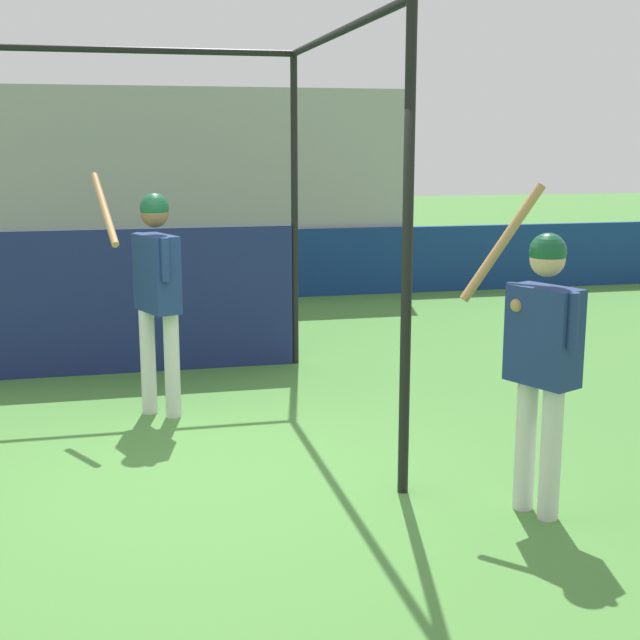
# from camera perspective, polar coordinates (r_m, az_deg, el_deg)

# --- Properties ---
(ground_plane) EXTENTS (60.00, 60.00, 0.00)m
(ground_plane) POSITION_cam_1_polar(r_m,az_deg,el_deg) (6.40, -7.45, -9.87)
(ground_plane) COLOR #477F38
(outfield_wall) EXTENTS (24.00, 0.12, 1.01)m
(outfield_wall) POSITION_cam_1_polar(r_m,az_deg,el_deg) (13.10, -10.58, 3.31)
(outfield_wall) COLOR navy
(outfield_wall) RESTS_ON ground
(bleacher_section) EXTENTS (7.60, 4.00, 3.09)m
(bleacher_section) POSITION_cam_1_polar(r_m,az_deg,el_deg) (15.05, -11.09, 8.27)
(bleacher_section) COLOR #9E9E99
(bleacher_section) RESTS_ON ground
(batting_cage) EXTENTS (3.45, 3.69, 3.18)m
(batting_cage) POSITION_cam_1_polar(r_m,az_deg,el_deg) (8.36, -12.18, 4.56)
(batting_cage) COLOR black
(batting_cage) RESTS_ON ground
(player_batter) EXTENTS (0.70, 0.83, 2.04)m
(player_batter) POSITION_cam_1_polar(r_m,az_deg,el_deg) (7.55, -10.48, 2.49)
(player_batter) COLOR silver
(player_batter) RESTS_ON ground
(player_waiting) EXTENTS (0.61, 0.63, 2.05)m
(player_waiting) POSITION_cam_1_polar(r_m,az_deg,el_deg) (5.59, 13.99, -1.70)
(player_waiting) COLOR silver
(player_waiting) RESTS_ON ground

